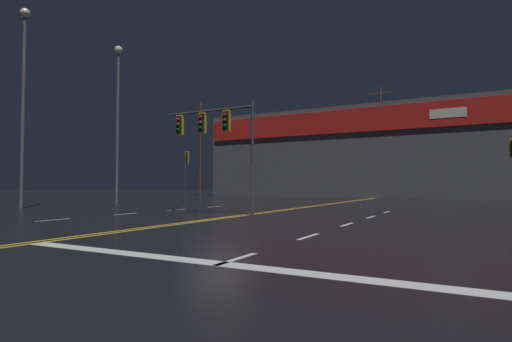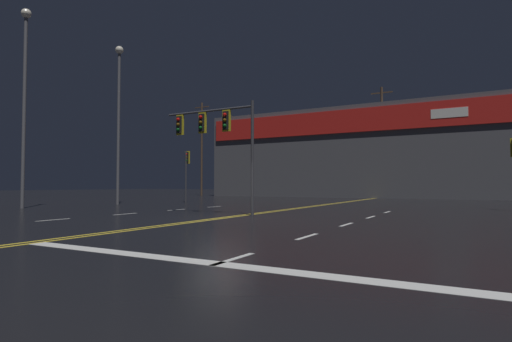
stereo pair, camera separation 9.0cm
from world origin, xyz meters
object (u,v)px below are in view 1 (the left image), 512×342
object	(u,v)px
traffic_signal_corner_northwest	(186,165)
traffic_signal_median	(213,129)
streetlight_median_approach	(118,105)
streetlight_far_left	(24,84)

from	to	relation	value
traffic_signal_corner_northwest	traffic_signal_median	bearing A→B (deg)	-46.14
streetlight_median_approach	traffic_signal_median	bearing A→B (deg)	-22.01
traffic_signal_median	streetlight_far_left	distance (m)	12.80
streetlight_median_approach	streetlight_far_left	bearing A→B (deg)	-99.38
traffic_signal_median	streetlight_median_approach	bearing A→B (deg)	157.99
traffic_signal_median	traffic_signal_corner_northwest	xyz separation A→B (m)	(-9.08, 9.45, -1.02)
traffic_signal_corner_northwest	streetlight_far_left	size ratio (longest dim) A/B	0.34
traffic_signal_corner_northwest	streetlight_median_approach	distance (m)	6.71
traffic_signal_median	traffic_signal_corner_northwest	size ratio (longest dim) A/B	1.26
traffic_signal_corner_northwest	streetlight_far_left	bearing A→B (deg)	-106.15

